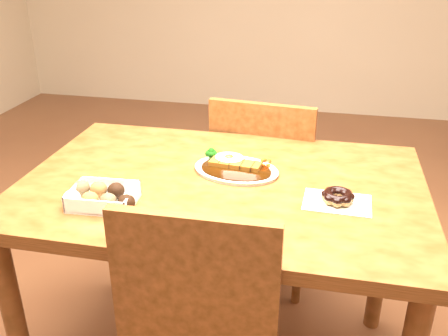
% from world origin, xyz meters
% --- Properties ---
extents(table, '(1.20, 0.80, 0.75)m').
position_xyz_m(table, '(0.00, 0.00, 0.65)').
color(table, '#48280E').
rests_on(table, ground).
extents(chair_far, '(0.46, 0.46, 0.87)m').
position_xyz_m(chair_far, '(0.07, 0.54, 0.48)').
color(chair_far, '#48280E').
rests_on(chair_far, ground).
extents(katsu_curry_plate, '(0.29, 0.23, 0.05)m').
position_xyz_m(katsu_curry_plate, '(0.03, 0.08, 0.76)').
color(katsu_curry_plate, white).
rests_on(katsu_curry_plate, table).
extents(donut_box, '(0.20, 0.14, 0.05)m').
position_xyz_m(donut_box, '(-0.29, -0.21, 0.77)').
color(donut_box, white).
rests_on(donut_box, table).
extents(pon_de_ring, '(0.19, 0.14, 0.04)m').
position_xyz_m(pon_de_ring, '(0.34, -0.06, 0.77)').
color(pon_de_ring, silver).
rests_on(pon_de_ring, table).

